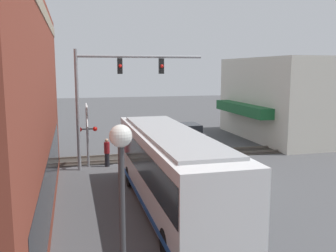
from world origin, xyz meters
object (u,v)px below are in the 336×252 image
(city_bus, at_px, (170,167))
(pedestrian_at_crossing, at_px, (107,152))
(crossing_signal, at_px, (87,129))
(streetlamp, at_px, (122,222))
(parked_car_black, at_px, (188,132))

(city_bus, bearing_deg, pedestrian_at_crossing, 13.73)
(city_bus, bearing_deg, crossing_signal, 20.56)
(streetlamp, relative_size, parked_car_black, 1.12)
(city_bus, xyz_separation_m, crossing_signal, (7.98, 2.99, 0.45))
(crossing_signal, relative_size, streetlamp, 0.79)
(city_bus, height_order, pedestrian_at_crossing, city_bus)
(crossing_signal, distance_m, streetlamp, 15.54)
(parked_car_black, bearing_deg, city_bus, 159.69)
(pedestrian_at_crossing, bearing_deg, city_bus, -166.27)
(parked_car_black, distance_m, pedestrian_at_crossing, 10.00)
(city_bus, xyz_separation_m, pedestrian_at_crossing, (7.75, 1.89, -0.97))
(city_bus, distance_m, crossing_signal, 8.54)
(city_bus, height_order, parked_car_black, city_bus)
(crossing_signal, height_order, streetlamp, streetlamp)
(city_bus, relative_size, parked_car_black, 2.71)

